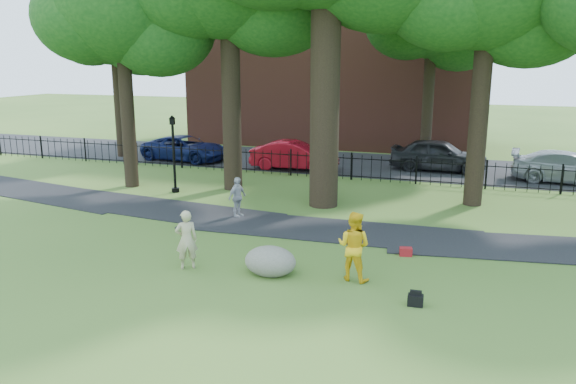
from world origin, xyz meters
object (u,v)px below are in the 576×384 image
(lamppost, at_px, (174,155))
(woman, at_px, (186,240))
(man, at_px, (354,246))
(red_sedan, at_px, (294,155))
(boulder, at_px, (270,259))

(lamppost, bearing_deg, woman, -75.42)
(man, xyz_separation_m, red_sedan, (-6.00, 13.51, -0.18))
(woman, bearing_deg, boulder, 155.91)
(woman, xyz_separation_m, boulder, (2.29, 0.34, -0.41))
(man, bearing_deg, red_sedan, -55.48)
(woman, relative_size, lamppost, 0.50)
(man, distance_m, red_sedan, 14.78)
(woman, distance_m, man, 4.51)
(man, relative_size, boulder, 1.31)
(lamppost, bearing_deg, boulder, -63.48)
(lamppost, bearing_deg, man, -54.68)
(man, height_order, red_sedan, man)
(lamppost, xyz_separation_m, red_sedan, (3.28, 6.38, -0.88))
(woman, height_order, red_sedan, woman)
(boulder, bearing_deg, lamppost, 133.69)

